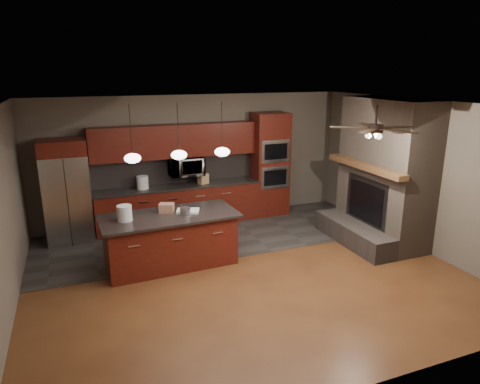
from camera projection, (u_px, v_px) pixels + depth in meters
name	position (u px, v px, depth m)	size (l,w,h in m)	color
ground	(245.00, 272.00, 7.25)	(7.00, 7.00, 0.00)	brown
ceiling	(246.00, 105.00, 6.48)	(7.00, 6.00, 0.02)	white
back_wall	(195.00, 159.00, 9.55)	(7.00, 0.02, 2.80)	#6A6054
right_wall	(417.00, 174.00, 8.09)	(0.02, 6.00, 2.80)	#6A6054
left_wall	(0.00, 220.00, 5.63)	(0.02, 6.00, 2.80)	#6A6054
slate_tile_patch	(213.00, 235.00, 8.86)	(7.00, 2.40, 0.01)	#34312F
fireplace_column	(382.00, 177.00, 8.32)	(1.30, 2.10, 2.80)	brown
back_cabinetry	(178.00, 185.00, 9.29)	(3.59, 0.64, 2.20)	#571910
oven_tower	(270.00, 164.00, 9.93)	(0.80, 0.63, 2.38)	#571910
microwave	(186.00, 166.00, 9.25)	(0.73, 0.41, 0.50)	silver
refrigerator	(67.00, 191.00, 8.36)	(0.87, 0.75, 2.04)	silver
kitchen_island	(171.00, 240.00, 7.42)	(2.36, 1.15, 0.92)	#571910
white_bucket	(124.00, 213.00, 6.99)	(0.24, 0.24, 0.26)	silver
paint_can	(185.00, 212.00, 7.29)	(0.18, 0.18, 0.12)	#ADADB1
paint_tray	(188.00, 211.00, 7.45)	(0.38, 0.27, 0.04)	white
cardboard_box	(167.00, 208.00, 7.41)	(0.25, 0.18, 0.16)	#98694E
counter_bucket	(143.00, 182.00, 8.95)	(0.24, 0.24, 0.27)	white
counter_box	(203.00, 179.00, 9.37)	(0.20, 0.16, 0.22)	tan
pendant_left	(133.00, 158.00, 6.75)	(0.26, 0.26, 0.92)	black
pendant_center	(179.00, 155.00, 7.02)	(0.26, 0.26, 0.92)	black
pendant_right	(222.00, 152.00, 7.28)	(0.26, 0.26, 0.92)	black
ceiling_fan	(375.00, 128.00, 6.49)	(1.27, 1.33, 0.41)	black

